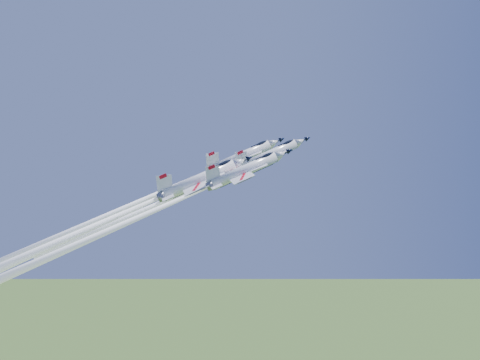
{
  "coord_description": "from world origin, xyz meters",
  "views": [
    {
      "loc": [
        0.05,
        -98.34,
        89.3
      ],
      "look_at": [
        0.0,
        0.0,
        85.66
      ],
      "focal_mm": 40.0,
      "sensor_mm": 36.0,
      "label": 1
    }
  ],
  "objects_px": {
    "jet_left": "(146,199)",
    "jet_slot": "(105,222)",
    "jet_lead": "(184,193)",
    "jet_right": "(126,223)"
  },
  "relations": [
    {
      "from": "jet_left",
      "to": "jet_slot",
      "type": "xyz_separation_m",
      "value": [
        -5.25,
        -10.59,
        -3.18
      ]
    },
    {
      "from": "jet_lead",
      "to": "jet_left",
      "type": "relative_size",
      "value": 0.87
    },
    {
      "from": "jet_slot",
      "to": "jet_left",
      "type": "bearing_deg",
      "value": 141.51
    },
    {
      "from": "jet_left",
      "to": "jet_right",
      "type": "distance_m",
      "value": 14.66
    },
    {
      "from": "jet_lead",
      "to": "jet_right",
      "type": "xyz_separation_m",
      "value": [
        -8.74,
        -8.79,
        -4.48
      ]
    },
    {
      "from": "jet_right",
      "to": "jet_left",
      "type": "bearing_deg",
      "value": 164.82
    },
    {
      "from": "jet_left",
      "to": "jet_slot",
      "type": "relative_size",
      "value": 1.03
    },
    {
      "from": "jet_lead",
      "to": "jet_slot",
      "type": "xyz_separation_m",
      "value": [
        -13.23,
        -5.05,
        -4.68
      ]
    },
    {
      "from": "jet_lead",
      "to": "jet_left",
      "type": "bearing_deg",
      "value": -136.92
    },
    {
      "from": "jet_left",
      "to": "jet_slot",
      "type": "height_order",
      "value": "jet_left"
    }
  ]
}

